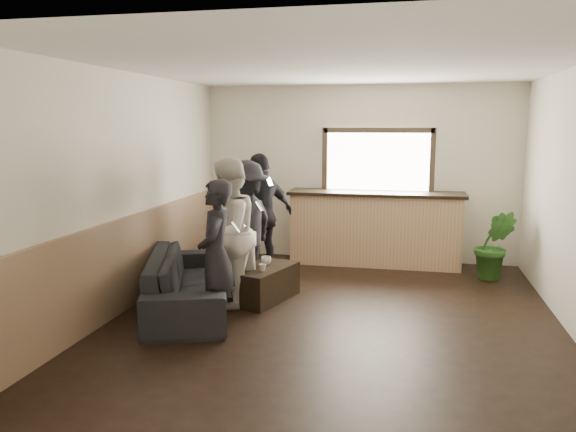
% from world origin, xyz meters
% --- Properties ---
extents(ground, '(5.00, 6.00, 0.01)m').
position_xyz_m(ground, '(0.00, 0.00, 0.00)').
color(ground, black).
extents(room_shell, '(5.01, 6.01, 2.80)m').
position_xyz_m(room_shell, '(-0.74, 0.00, 1.47)').
color(room_shell, silver).
rests_on(room_shell, ground).
extents(bar_counter, '(2.70, 0.68, 2.13)m').
position_xyz_m(bar_counter, '(0.30, 2.70, 0.64)').
color(bar_counter, tan).
rests_on(bar_counter, ground).
extents(sofa, '(1.59, 2.43, 0.66)m').
position_xyz_m(sofa, '(-1.75, 0.04, 0.33)').
color(sofa, black).
rests_on(sofa, ground).
extents(coffee_table, '(0.80, 1.07, 0.42)m').
position_xyz_m(coffee_table, '(-0.95, 0.54, 0.21)').
color(coffee_table, black).
rests_on(coffee_table, ground).
extents(cup_a, '(0.16, 0.16, 0.10)m').
position_xyz_m(cup_a, '(-0.95, 0.68, 0.47)').
color(cup_a, silver).
rests_on(cup_a, coffee_table).
extents(cup_b, '(0.13, 0.13, 0.09)m').
position_xyz_m(cup_b, '(-0.91, 0.35, 0.47)').
color(cup_b, silver).
rests_on(cup_b, coffee_table).
extents(potted_plant, '(0.58, 0.49, 1.00)m').
position_xyz_m(potted_plant, '(2.01, 2.14, 0.50)').
color(potted_plant, '#2D6623').
rests_on(potted_plant, ground).
extents(person_a, '(0.52, 0.66, 1.61)m').
position_xyz_m(person_a, '(-1.20, -0.49, 0.80)').
color(person_a, black).
rests_on(person_a, ground).
extents(person_b, '(0.84, 0.99, 1.79)m').
position_xyz_m(person_b, '(-1.30, 0.23, 0.90)').
color(person_b, silver).
rests_on(person_b, ground).
extents(person_c, '(0.89, 1.24, 1.72)m').
position_xyz_m(person_c, '(-1.30, 0.97, 0.86)').
color(person_c, black).
rests_on(person_c, ground).
extents(person_d, '(1.02, 1.07, 1.78)m').
position_xyz_m(person_d, '(-1.27, 1.69, 0.89)').
color(person_d, black).
rests_on(person_d, ground).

